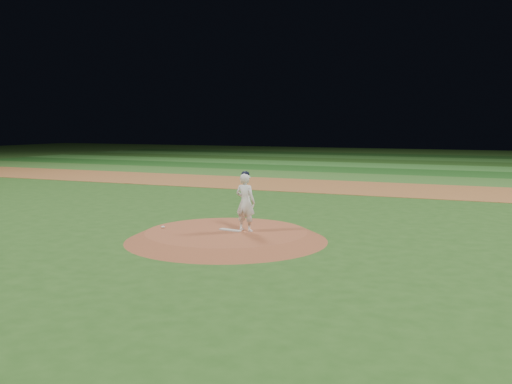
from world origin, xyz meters
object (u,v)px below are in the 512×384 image
(pitchers_mound, at_px, (226,235))
(rosin_bag, at_px, (163,227))
(pitching_rubber, at_px, (230,230))
(pitcher_on_mound, at_px, (245,202))

(pitchers_mound, height_order, rosin_bag, rosin_bag)
(pitchers_mound, relative_size, pitching_rubber, 8.56)
(pitchers_mound, distance_m, pitcher_on_mound, 1.07)
(pitching_rubber, distance_m, rosin_bag, 1.94)
(pitching_rubber, height_order, pitcher_on_mound, pitcher_on_mound)
(pitching_rubber, xyz_separation_m, rosin_bag, (-1.90, -0.40, 0.01))
(pitchers_mound, xyz_separation_m, rosin_bag, (-1.83, -0.32, 0.15))
(pitching_rubber, height_order, rosin_bag, rosin_bag)
(pitchers_mound, distance_m, pitching_rubber, 0.18)
(pitchers_mound, xyz_separation_m, pitching_rubber, (0.07, 0.08, 0.14))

